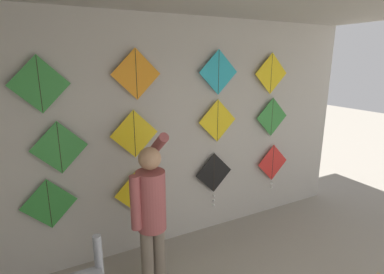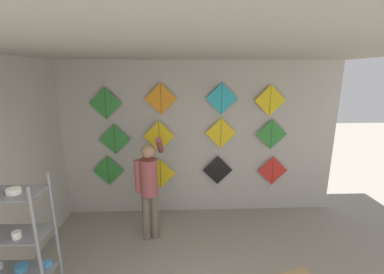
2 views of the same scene
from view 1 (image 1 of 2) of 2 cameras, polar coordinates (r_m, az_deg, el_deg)
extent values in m
cube|color=#BCB7AD|center=(3.71, -3.06, 0.41)|extent=(5.34, 0.06, 2.80)
cylinder|color=#726656|center=(3.16, -8.44, -23.10)|extent=(0.12, 0.12, 0.76)
cylinder|color=#726656|center=(3.22, -6.26, -22.24)|extent=(0.12, 0.12, 0.76)
cylinder|color=#9E4C4C|center=(2.84, -7.78, -11.91)|extent=(0.27, 0.27, 0.57)
sphere|color=tan|center=(2.68, -8.08, -4.07)|extent=(0.21, 0.21, 0.21)
cylinder|color=#9E4C4C|center=(2.75, -10.72, -12.21)|extent=(0.10, 0.10, 0.51)
cylinder|color=#9E4C4C|center=(2.95, -6.80, -1.87)|extent=(0.10, 0.47, 0.37)
cube|color=#338C38|center=(3.50, -25.54, -11.44)|extent=(0.55, 0.01, 0.55)
cylinder|color=black|center=(3.50, -25.54, -11.45)|extent=(0.01, 0.01, 0.53)
cube|color=yellow|center=(3.65, -10.32, -10.33)|extent=(0.55, 0.01, 0.55)
cylinder|color=black|center=(3.65, -10.31, -10.35)|extent=(0.01, 0.01, 0.53)
cube|color=black|center=(4.04, 4.19, -6.82)|extent=(0.55, 0.01, 0.55)
cylinder|color=black|center=(4.03, 4.20, -6.83)|extent=(0.01, 0.01, 0.53)
sphere|color=white|center=(4.16, 4.18, -11.05)|extent=(0.04, 0.04, 0.04)
sphere|color=white|center=(4.19, 4.16, -11.92)|extent=(0.04, 0.04, 0.04)
sphere|color=white|center=(4.22, 4.14, -12.77)|extent=(0.04, 0.04, 0.04)
cube|color=red|center=(4.64, 15.11, -4.74)|extent=(0.55, 0.01, 0.55)
cylinder|color=black|center=(4.64, 15.13, -4.74)|extent=(0.01, 0.01, 0.53)
sphere|color=white|center=(4.75, 14.93, -8.49)|extent=(0.04, 0.04, 0.04)
sphere|color=white|center=(4.78, 14.88, -9.26)|extent=(0.04, 0.04, 0.04)
cube|color=#338C38|center=(3.30, -23.93, -1.88)|extent=(0.55, 0.01, 0.55)
cylinder|color=black|center=(3.30, -23.92, -1.89)|extent=(0.01, 0.01, 0.53)
cube|color=yellow|center=(3.42, -10.91, 0.56)|extent=(0.55, 0.01, 0.55)
cylinder|color=black|center=(3.41, -10.90, 0.55)|extent=(0.01, 0.01, 0.53)
cube|color=yellow|center=(3.86, 4.89, 3.09)|extent=(0.55, 0.01, 0.55)
cylinder|color=black|center=(3.85, 4.90, 3.08)|extent=(0.01, 0.01, 0.53)
cube|color=#338C38|center=(4.41, 14.98, 3.70)|extent=(0.55, 0.01, 0.55)
cylinder|color=black|center=(4.41, 15.00, 3.70)|extent=(0.01, 0.01, 0.53)
cube|color=#338C38|center=(3.19, -27.07, 8.90)|extent=(0.55, 0.01, 0.55)
cylinder|color=black|center=(3.19, -27.07, 8.90)|extent=(0.01, 0.01, 0.53)
cube|color=orange|center=(3.34, -10.59, 11.68)|extent=(0.55, 0.01, 0.55)
cylinder|color=black|center=(3.33, -10.58, 11.68)|extent=(0.01, 0.01, 0.53)
cube|color=#28B2C6|center=(3.78, 5.07, 12.19)|extent=(0.55, 0.01, 0.55)
cylinder|color=black|center=(3.78, 5.09, 12.19)|extent=(0.01, 0.01, 0.53)
cube|color=yellow|center=(4.30, 14.85, 11.59)|extent=(0.55, 0.01, 0.55)
cylinder|color=black|center=(4.30, 14.87, 11.59)|extent=(0.01, 0.01, 0.53)
camera|label=2|loc=(1.86, 106.63, 4.48)|focal=24.00mm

